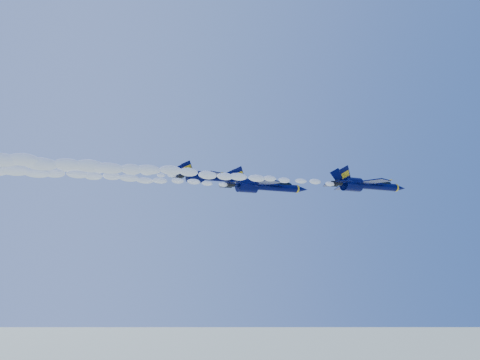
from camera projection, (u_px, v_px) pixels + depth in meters
name	position (u px, v px, depth m)	size (l,w,h in m)	color
jet_lead	(366.00, 185.00, 83.86)	(16.17, 13.27, 6.01)	#030637
smoke_trail_jet_lead	(175.00, 172.00, 69.24)	(57.16, 2.06, 1.85)	white
jet_second	(263.00, 186.00, 89.34)	(17.53, 14.38, 6.51)	#030637
smoke_trail_jet_second	(62.00, 174.00, 74.48)	(57.16, 2.23, 2.01)	white
jet_third	(209.00, 177.00, 93.16)	(15.21, 12.48, 5.65)	#030637
smoke_trail_jet_third	(15.00, 164.00, 78.71)	(57.16, 1.94, 1.74)	white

